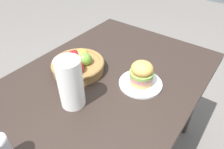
# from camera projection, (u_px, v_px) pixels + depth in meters

# --- Properties ---
(dining_table) EXTENTS (1.40, 0.90, 0.75)m
(dining_table) POSITION_uv_depth(u_px,v_px,m) (98.00, 99.00, 1.11)
(dining_table) COLOR #2D231E
(dining_table) RESTS_ON ground_plane
(plate) EXTENTS (0.22, 0.22, 0.01)m
(plate) POSITION_uv_depth(u_px,v_px,m) (140.00, 83.00, 1.05)
(plate) COLOR white
(plate) RESTS_ON dining_table
(sandwich) EXTENTS (0.12, 0.12, 0.12)m
(sandwich) POSITION_uv_depth(u_px,v_px,m) (142.00, 73.00, 1.01)
(sandwich) COLOR #DBAD60
(sandwich) RESTS_ON plate
(fruit_basket) EXTENTS (0.29, 0.29, 0.12)m
(fruit_basket) POSITION_uv_depth(u_px,v_px,m) (78.00, 64.00, 1.12)
(fruit_basket) COLOR olive
(fruit_basket) RESTS_ON dining_table
(paper_towel_roll) EXTENTS (0.11, 0.11, 0.24)m
(paper_towel_roll) POSITION_uv_depth(u_px,v_px,m) (71.00, 83.00, 0.88)
(paper_towel_roll) COLOR white
(paper_towel_roll) RESTS_ON dining_table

